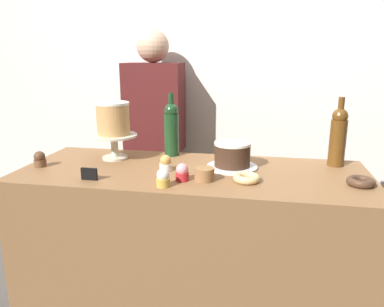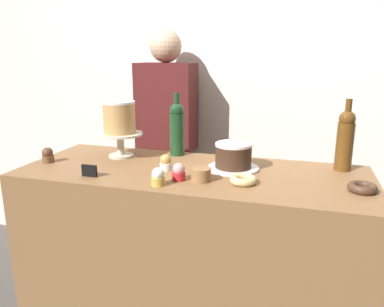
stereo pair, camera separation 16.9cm
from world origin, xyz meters
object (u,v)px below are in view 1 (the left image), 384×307
chocolate_round_cake (232,154)px  wine_bottle_amber (338,136)px  cupcake_vanilla (163,178)px  white_layer_cake (113,118)px  cupcake_caramel (166,163)px  cupcake_chocolate (40,159)px  donut_chocolate (361,182)px  cupcake_strawberry (182,173)px  wine_bottle_green (172,128)px  cookie_stack (204,174)px  donut_glazed (247,178)px  barista_figure (155,151)px  cake_stand_pedestal (114,142)px  price_sign_chalkboard (89,174)px

chocolate_round_cake → wine_bottle_amber: bearing=15.4°
wine_bottle_amber → cupcake_vanilla: wine_bottle_amber is taller
white_layer_cake → cupcake_caramel: bearing=-26.6°
cupcake_chocolate → donut_chocolate: 1.42m
cupcake_chocolate → cupcake_strawberry: same height
wine_bottle_green → cookie_stack: size_ratio=3.87×
cupcake_caramel → donut_glazed: 0.38m
cookie_stack → barista_figure: (-0.45, 0.81, -0.12)m
cupcake_chocolate → cupcake_caramel: 0.60m
cake_stand_pedestal → cupcake_caramel: (0.30, -0.15, -0.05)m
cupcake_caramel → cupcake_vanilla: (0.04, -0.21, 0.00)m
donut_chocolate → cupcake_chocolate: bearing=180.0°
cupcake_vanilla → barista_figure: (-0.30, 0.91, -0.13)m
cake_stand_pedestal → cupcake_strawberry: cake_stand_pedestal is taller
wine_bottle_amber → donut_chocolate: bearing=-79.9°
wine_bottle_green → donut_glazed: (0.41, -0.36, -0.13)m
cookie_stack → price_sign_chalkboard: cookie_stack is taller
wine_bottle_amber → cake_stand_pedestal: bearing=-175.7°
cake_stand_pedestal → cupcake_chocolate: bearing=-146.2°
cupcake_chocolate → barista_figure: barista_figure is taller
donut_chocolate → chocolate_round_cake: bearing=164.5°
cupcake_chocolate → donut_glazed: bearing=-2.3°
wine_bottle_amber → cupcake_vanilla: size_ratio=4.38×
chocolate_round_cake → cupcake_chocolate: chocolate_round_cake is taller
chocolate_round_cake → price_sign_chalkboard: bearing=-153.6°
chocolate_round_cake → wine_bottle_amber: size_ratio=0.52×
chocolate_round_cake → cupcake_vanilla: chocolate_round_cake is taller
wine_bottle_amber → barista_figure: barista_figure is taller
wine_bottle_amber → cupcake_caramel: bearing=-163.1°
wine_bottle_green → white_layer_cake: bearing=-155.9°
wine_bottle_green → cupcake_caramel: 0.30m
white_layer_cake → cookie_stack: 0.59m
wine_bottle_green → cupcake_vanilla: bearing=-80.4°
cupcake_caramel → donut_chocolate: cupcake_caramel is taller
cupcake_chocolate → donut_glazed: 0.97m
donut_chocolate → cookie_stack: cookie_stack is taller
white_layer_cake → barista_figure: barista_figure is taller
cupcake_chocolate → donut_glazed: size_ratio=0.66×
white_layer_cake → price_sign_chalkboard: 0.38m
barista_figure → wine_bottle_green: bearing=-63.3°
white_layer_cake → cupcake_caramel: (0.30, -0.15, -0.17)m
cupcake_caramel → price_sign_chalkboard: bearing=-147.0°
cupcake_caramel → donut_chocolate: 0.83m
donut_chocolate → cake_stand_pedestal: bearing=170.0°
cupcake_strawberry → donut_chocolate: bearing=5.8°
cupcake_caramel → cookie_stack: size_ratio=0.88×
cupcake_caramel → barista_figure: 0.76m
chocolate_round_cake → cupcake_caramel: size_ratio=2.27×
chocolate_round_cake → cupcake_caramel: chocolate_round_cake is taller
cake_stand_pedestal → donut_glazed: cake_stand_pedestal is taller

